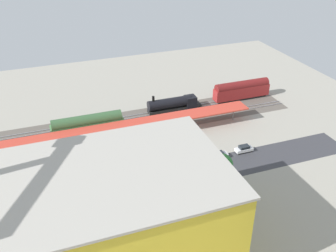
{
  "coord_description": "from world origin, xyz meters",
  "views": [
    {
      "loc": [
        20.89,
        66.28,
        49.32
      ],
      "look_at": [
        -3.7,
        0.0,
        9.26
      ],
      "focal_mm": 40.68,
      "sensor_mm": 36.0,
      "label": 1
    }
  ],
  "objects_px": {
    "platform_canopy_near": "(132,124)",
    "parked_car_0": "(244,149)",
    "traffic_light": "(52,173)",
    "parked_car_2": "(184,163)",
    "parked_car_4": "(119,177)",
    "locomotive": "(175,104)",
    "freight_coach_far": "(88,126)",
    "parked_car_3": "(157,170)",
    "street_tree_2": "(222,164)",
    "construction_building": "(95,226)",
    "street_tree_1": "(146,183)",
    "box_truck_0": "(149,179)",
    "passenger_coach": "(242,90)",
    "parked_car_1": "(218,156)",
    "street_tree_0": "(123,181)"
  },
  "relations": [
    {
      "from": "platform_canopy_near",
      "to": "parked_car_0",
      "type": "distance_m",
      "value": 27.44
    },
    {
      "from": "traffic_light",
      "to": "parked_car_2",
      "type": "bearing_deg",
      "value": 177.14
    },
    {
      "from": "platform_canopy_near",
      "to": "parked_car_4",
      "type": "distance_m",
      "value": 17.34
    },
    {
      "from": "locomotive",
      "to": "parked_car_2",
      "type": "distance_m",
      "value": 27.19
    },
    {
      "from": "locomotive",
      "to": "parked_car_4",
      "type": "height_order",
      "value": "locomotive"
    },
    {
      "from": "traffic_light",
      "to": "freight_coach_far",
      "type": "bearing_deg",
      "value": -118.53
    },
    {
      "from": "parked_car_2",
      "to": "parked_car_3",
      "type": "height_order",
      "value": "parked_car_3"
    },
    {
      "from": "platform_canopy_near",
      "to": "street_tree_2",
      "type": "height_order",
      "value": "street_tree_2"
    },
    {
      "from": "traffic_light",
      "to": "locomotive",
      "type": "bearing_deg",
      "value": -145.32
    },
    {
      "from": "construction_building",
      "to": "street_tree_1",
      "type": "height_order",
      "value": "construction_building"
    },
    {
      "from": "parked_car_2",
      "to": "box_truck_0",
      "type": "bearing_deg",
      "value": 23.99
    },
    {
      "from": "freight_coach_far",
      "to": "street_tree_2",
      "type": "bearing_deg",
      "value": 127.07
    },
    {
      "from": "freight_coach_far",
      "to": "street_tree_1",
      "type": "bearing_deg",
      "value": 102.57
    },
    {
      "from": "freight_coach_far",
      "to": "box_truck_0",
      "type": "distance_m",
      "value": 25.49
    },
    {
      "from": "platform_canopy_near",
      "to": "passenger_coach",
      "type": "xyz_separation_m",
      "value": [
        -36.67,
        -10.65,
        -0.88
      ]
    },
    {
      "from": "freight_coach_far",
      "to": "construction_building",
      "type": "height_order",
      "value": "construction_building"
    },
    {
      "from": "passenger_coach",
      "to": "parked_car_3",
      "type": "bearing_deg",
      "value": 36.51
    },
    {
      "from": "construction_building",
      "to": "traffic_light",
      "type": "xyz_separation_m",
      "value": [
        4.73,
        -22.09,
        -4.59
      ]
    },
    {
      "from": "parked_car_1",
      "to": "construction_building",
      "type": "xyz_separation_m",
      "value": [
        31.31,
        20.74,
        7.92
      ]
    },
    {
      "from": "passenger_coach",
      "to": "street_tree_0",
      "type": "bearing_deg",
      "value": 37.09
    },
    {
      "from": "passenger_coach",
      "to": "traffic_light",
      "type": "relative_size",
      "value": 2.91
    },
    {
      "from": "platform_canopy_near",
      "to": "street_tree_2",
      "type": "xyz_separation_m",
      "value": [
        -11.79,
        24.45,
        1.39
      ]
    },
    {
      "from": "freight_coach_far",
      "to": "parked_car_3",
      "type": "bearing_deg",
      "value": 118.54
    },
    {
      "from": "locomotive",
      "to": "parked_car_1",
      "type": "distance_m",
      "value": 25.97
    },
    {
      "from": "freight_coach_far",
      "to": "parked_car_2",
      "type": "height_order",
      "value": "freight_coach_far"
    },
    {
      "from": "platform_canopy_near",
      "to": "construction_building",
      "type": "distance_m",
      "value": 39.53
    },
    {
      "from": "parked_car_4",
      "to": "street_tree_1",
      "type": "height_order",
      "value": "street_tree_1"
    },
    {
      "from": "freight_coach_far",
      "to": "street_tree_0",
      "type": "relative_size",
      "value": 2.07
    },
    {
      "from": "platform_canopy_near",
      "to": "locomotive",
      "type": "xyz_separation_m",
      "value": [
        -15.27,
        -10.65,
        -2.01
      ]
    },
    {
      "from": "locomotive",
      "to": "parked_car_0",
      "type": "height_order",
      "value": "locomotive"
    },
    {
      "from": "parked_car_2",
      "to": "street_tree_0",
      "type": "bearing_deg",
      "value": 27.17
    },
    {
      "from": "parked_car_4",
      "to": "street_tree_1",
      "type": "relative_size",
      "value": 0.79
    },
    {
      "from": "freight_coach_far",
      "to": "street_tree_1",
      "type": "height_order",
      "value": "street_tree_1"
    },
    {
      "from": "freight_coach_far",
      "to": "street_tree_0",
      "type": "distance_m",
      "value": 28.15
    },
    {
      "from": "box_truck_0",
      "to": "passenger_coach",
      "type": "bearing_deg",
      "value": -142.06
    },
    {
      "from": "parked_car_1",
      "to": "box_truck_0",
      "type": "relative_size",
      "value": 0.49
    },
    {
      "from": "passenger_coach",
      "to": "street_tree_2",
      "type": "height_order",
      "value": "street_tree_2"
    },
    {
      "from": "freight_coach_far",
      "to": "traffic_light",
      "type": "bearing_deg",
      "value": 61.47
    },
    {
      "from": "passenger_coach",
      "to": "parked_car_2",
      "type": "distance_m",
      "value": 39.26
    },
    {
      "from": "parked_car_1",
      "to": "parked_car_2",
      "type": "bearing_deg",
      "value": 0.24
    },
    {
      "from": "passenger_coach",
      "to": "street_tree_1",
      "type": "xyz_separation_m",
      "value": [
        40.6,
        34.06,
        1.01
      ]
    },
    {
      "from": "parked_car_0",
      "to": "construction_building",
      "type": "relative_size",
      "value": 0.11
    },
    {
      "from": "freight_coach_far",
      "to": "street_tree_2",
      "type": "distance_m",
      "value": 36.51
    },
    {
      "from": "parked_car_3",
      "to": "parked_car_4",
      "type": "height_order",
      "value": "parked_car_3"
    },
    {
      "from": "freight_coach_far",
      "to": "street_tree_2",
      "type": "xyz_separation_m",
      "value": [
        -21.97,
        29.08,
        2.16
      ]
    },
    {
      "from": "box_truck_0",
      "to": "street_tree_1",
      "type": "bearing_deg",
      "value": 63.35
    },
    {
      "from": "freight_coach_far",
      "to": "parked_car_1",
      "type": "relative_size",
      "value": 3.73
    },
    {
      "from": "street_tree_0",
      "to": "street_tree_1",
      "type": "distance_m",
      "value": 4.65
    },
    {
      "from": "parked_car_0",
      "to": "street_tree_0",
      "type": "relative_size",
      "value": 0.49
    },
    {
      "from": "freight_coach_far",
      "to": "parked_car_4",
      "type": "height_order",
      "value": "freight_coach_far"
    }
  ]
}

